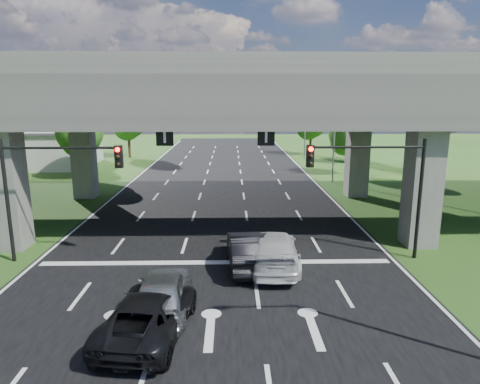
{
  "coord_description": "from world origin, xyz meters",
  "views": [
    {
      "loc": [
        0.75,
        -16.18,
        7.87
      ],
      "look_at": [
        1.25,
        6.81,
        2.82
      ],
      "focal_mm": 32.0,
      "sensor_mm": 36.0,
      "label": 1
    }
  ],
  "objects_px": {
    "signal_right": "(378,177)",
    "car_trailing": "(149,314)",
    "car_silver": "(163,292)",
    "car_white": "(273,249)",
    "signal_left": "(50,178)",
    "streetlight_beyond": "(303,114)",
    "car_dark": "(248,250)",
    "streetlight_far": "(331,121)"
  },
  "relations": [
    {
      "from": "signal_right",
      "to": "car_trailing",
      "type": "height_order",
      "value": "signal_right"
    },
    {
      "from": "car_silver",
      "to": "car_white",
      "type": "relative_size",
      "value": 0.84
    },
    {
      "from": "signal_left",
      "to": "streetlight_beyond",
      "type": "bearing_deg",
      "value": 63.57
    },
    {
      "from": "car_silver",
      "to": "car_trailing",
      "type": "distance_m",
      "value": 1.52
    },
    {
      "from": "signal_left",
      "to": "car_dark",
      "type": "relative_size",
      "value": 1.2
    },
    {
      "from": "streetlight_far",
      "to": "car_white",
      "type": "distance_m",
      "value": 22.81
    },
    {
      "from": "streetlight_far",
      "to": "car_silver",
      "type": "bearing_deg",
      "value": -115.09
    },
    {
      "from": "signal_right",
      "to": "car_trailing",
      "type": "xyz_separation_m",
      "value": [
        -9.85,
        -6.86,
        -3.42
      ]
    },
    {
      "from": "car_trailing",
      "to": "streetlight_beyond",
      "type": "bearing_deg",
      "value": -98.01
    },
    {
      "from": "streetlight_far",
      "to": "car_silver",
      "type": "relative_size",
      "value": 2.07
    },
    {
      "from": "car_white",
      "to": "car_trailing",
      "type": "distance_m",
      "value": 7.59
    },
    {
      "from": "signal_left",
      "to": "car_silver",
      "type": "relative_size",
      "value": 1.24
    },
    {
      "from": "car_trailing",
      "to": "signal_left",
      "type": "bearing_deg",
      "value": -42.04
    },
    {
      "from": "signal_left",
      "to": "car_dark",
      "type": "xyz_separation_m",
      "value": [
        9.36,
        -0.94,
        -3.33
      ]
    },
    {
      "from": "car_dark",
      "to": "car_trailing",
      "type": "distance_m",
      "value": 6.91
    },
    {
      "from": "streetlight_far",
      "to": "car_silver",
      "type": "distance_m",
      "value": 28.5
    },
    {
      "from": "streetlight_beyond",
      "to": "car_silver",
      "type": "height_order",
      "value": "streetlight_beyond"
    },
    {
      "from": "signal_right",
      "to": "car_white",
      "type": "height_order",
      "value": "signal_right"
    },
    {
      "from": "car_silver",
      "to": "car_dark",
      "type": "distance_m",
      "value": 5.53
    },
    {
      "from": "signal_left",
      "to": "streetlight_far",
      "type": "distance_m",
      "value": 26.95
    },
    {
      "from": "signal_left",
      "to": "streetlight_far",
      "type": "relative_size",
      "value": 0.6
    },
    {
      "from": "signal_left",
      "to": "streetlight_far",
      "type": "xyz_separation_m",
      "value": [
        17.92,
        20.06,
        1.66
      ]
    },
    {
      "from": "streetlight_beyond",
      "to": "car_dark",
      "type": "relative_size",
      "value": 2.0
    },
    {
      "from": "car_dark",
      "to": "car_trailing",
      "type": "relative_size",
      "value": 0.95
    },
    {
      "from": "streetlight_far",
      "to": "streetlight_beyond",
      "type": "xyz_separation_m",
      "value": [
        0.0,
        16.0,
        0.0
      ]
    },
    {
      "from": "signal_right",
      "to": "signal_left",
      "type": "distance_m",
      "value": 15.65
    },
    {
      "from": "signal_right",
      "to": "car_white",
      "type": "distance_m",
      "value": 6.17
    },
    {
      "from": "signal_left",
      "to": "streetlight_far",
      "type": "height_order",
      "value": "streetlight_far"
    },
    {
      "from": "car_silver",
      "to": "car_trailing",
      "type": "relative_size",
      "value": 0.91
    },
    {
      "from": "car_dark",
      "to": "car_trailing",
      "type": "height_order",
      "value": "car_dark"
    },
    {
      "from": "signal_left",
      "to": "streetlight_far",
      "type": "bearing_deg",
      "value": 48.22
    },
    {
      "from": "signal_right",
      "to": "car_dark",
      "type": "xyz_separation_m",
      "value": [
        -6.29,
        -0.94,
        -3.33
      ]
    },
    {
      "from": "signal_right",
      "to": "car_white",
      "type": "bearing_deg",
      "value": -169.54
    },
    {
      "from": "streetlight_far",
      "to": "car_trailing",
      "type": "distance_m",
      "value": 29.96
    },
    {
      "from": "signal_right",
      "to": "streetlight_beyond",
      "type": "relative_size",
      "value": 0.6
    },
    {
      "from": "signal_left",
      "to": "streetlight_beyond",
      "type": "distance_m",
      "value": 40.3
    },
    {
      "from": "streetlight_far",
      "to": "streetlight_beyond",
      "type": "bearing_deg",
      "value": 90.0
    },
    {
      "from": "streetlight_far",
      "to": "streetlight_beyond",
      "type": "height_order",
      "value": "same"
    },
    {
      "from": "car_white",
      "to": "signal_left",
      "type": "bearing_deg",
      "value": -2.66
    },
    {
      "from": "streetlight_beyond",
      "to": "car_silver",
      "type": "distance_m",
      "value": 43.38
    },
    {
      "from": "car_dark",
      "to": "car_white",
      "type": "height_order",
      "value": "car_white"
    },
    {
      "from": "car_white",
      "to": "streetlight_beyond",
      "type": "bearing_deg",
      "value": -98.83
    }
  ]
}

